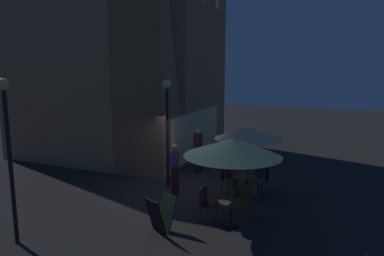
{
  "coord_description": "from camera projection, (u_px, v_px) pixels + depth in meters",
  "views": [
    {
      "loc": [
        -10.43,
        -4.86,
        4.2
      ],
      "look_at": [
        1.17,
        -0.05,
        2.08
      ],
      "focal_mm": 31.93,
      "sensor_mm": 36.0,
      "label": 1
    }
  ],
  "objects": [
    {
      "name": "cafe_chair_3",
      "position": [
        226.0,
        177.0,
        11.8
      ],
      "size": [
        0.5,
        0.5,
        0.9
      ],
      "rotation": [
        0.0,
        0.0,
        -1.93
      ],
      "color": "#533527",
      "rests_on": "ground"
    },
    {
      "name": "cafe_building",
      "position": [
        133.0,
        56.0,
        15.72
      ],
      "size": [
        7.96,
        8.74,
        9.76
      ],
      "color": "#9F7450",
      "rests_on": "ground"
    },
    {
      "name": "ground_plane",
      "position": [
        178.0,
        191.0,
        12.03
      ],
      "size": [
        60.0,
        60.0,
        0.0
      ],
      "primitive_type": "plane",
      "color": "#262624"
    },
    {
      "name": "patron_seated_0",
      "position": [
        259.0,
        174.0,
        11.7
      ],
      "size": [
        0.55,
        0.48,
        1.19
      ],
      "rotation": [
        0.0,
        0.0,
        2.75
      ],
      "color": "#81695F",
      "rests_on": "ground"
    },
    {
      "name": "patron_seated_1",
      "position": [
        229.0,
        174.0,
        11.68
      ],
      "size": [
        0.46,
        0.54,
        1.21
      ],
      "rotation": [
        0.0,
        0.0,
        -1.93
      ],
      "color": "#354F2C",
      "rests_on": "ground"
    },
    {
      "name": "cafe_table_0",
      "position": [
        231.0,
        208.0,
        9.23
      ],
      "size": [
        0.7,
        0.7,
        0.73
      ],
      "color": "black",
      "rests_on": "ground"
    },
    {
      "name": "patron_standing_3",
      "position": [
        175.0,
        169.0,
        11.62
      ],
      "size": [
        0.32,
        0.32,
        1.76
      ],
      "rotation": [
        0.0,
        0.0,
        5.52
      ],
      "color": "#531825",
      "rests_on": "ground"
    },
    {
      "name": "street_lamp_near_corner",
      "position": [
        167.0,
        113.0,
        11.96
      ],
      "size": [
        0.32,
        0.32,
        3.9
      ],
      "color": "black",
      "rests_on": "ground"
    },
    {
      "name": "cafe_chair_0",
      "position": [
        244.0,
        198.0,
        9.95
      ],
      "size": [
        0.48,
        0.48,
        0.89
      ],
      "rotation": [
        0.0,
        0.0,
        2.97
      ],
      "color": "#503E19",
      "rests_on": "ground"
    },
    {
      "name": "patio_umbrella_1",
      "position": [
        248.0,
        133.0,
        10.95
      ],
      "size": [
        2.17,
        2.17,
        2.42
      ],
      "color": "black",
      "rests_on": "ground"
    },
    {
      "name": "cafe_table_1",
      "position": [
        247.0,
        183.0,
        11.23
      ],
      "size": [
        0.69,
        0.69,
        0.76
      ],
      "color": "black",
      "rests_on": "ground"
    },
    {
      "name": "menu_sandwich_board",
      "position": [
        161.0,
        214.0,
        8.91
      ],
      "size": [
        0.83,
        0.77,
        0.96
      ],
      "rotation": [
        0.0,
        0.0,
        -0.42
      ],
      "color": "black",
      "rests_on": "ground"
    },
    {
      "name": "street_lamp_down_street",
      "position": [
        8.0,
        136.0,
        7.98
      ],
      "size": [
        0.29,
        0.29,
        4.04
      ],
      "color": "black",
      "rests_on": "ground"
    },
    {
      "name": "cafe_chair_2",
      "position": [
        262.0,
        176.0,
        11.82
      ],
      "size": [
        0.55,
        0.55,
        0.96
      ],
      "rotation": [
        0.0,
        0.0,
        2.75
      ],
      "color": "black",
      "rests_on": "ground"
    },
    {
      "name": "cafe_chair_1",
      "position": [
        206.0,
        201.0,
        9.63
      ],
      "size": [
        0.48,
        0.48,
        0.95
      ],
      "rotation": [
        0.0,
        0.0,
        -1.73
      ],
      "color": "#522F24",
      "rests_on": "ground"
    },
    {
      "name": "patio_umbrella_0",
      "position": [
        233.0,
        147.0,
        8.95
      ],
      "size": [
        2.6,
        2.6,
        2.45
      ],
      "color": "black",
      "rests_on": "ground"
    },
    {
      "name": "patron_standing_2",
      "position": [
        198.0,
        150.0,
        14.19
      ],
      "size": [
        0.36,
        0.36,
        1.84
      ],
      "rotation": [
        0.0,
        0.0,
        2.74
      ],
      "color": "black",
      "rests_on": "ground"
    }
  ]
}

